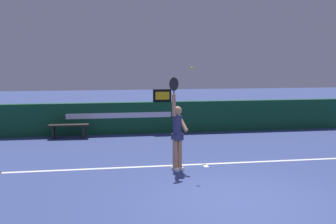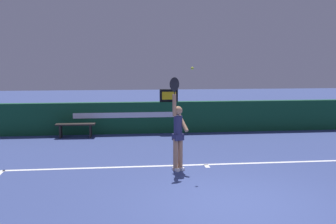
{
  "view_description": "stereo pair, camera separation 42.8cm",
  "coord_description": "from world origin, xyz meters",
  "px_view_note": "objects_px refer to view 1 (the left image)",
  "views": [
    {
      "loc": [
        -2.53,
        -6.91,
        2.78
      ],
      "look_at": [
        -1.1,
        2.13,
        1.55
      ],
      "focal_mm": 40.67,
      "sensor_mm": 36.0,
      "label": 1
    },
    {
      "loc": [
        -2.11,
        -6.96,
        2.78
      ],
      "look_at": [
        -1.1,
        2.13,
        1.55
      ],
      "focal_mm": 40.67,
      "sensor_mm": 36.0,
      "label": 2
    }
  ],
  "objects_px": {
    "tennis_player": "(177,132)",
    "courtside_bench_near": "(69,128)",
    "tennis_ball": "(192,68)",
    "speed_display": "(162,95)"
  },
  "relations": [
    {
      "from": "speed_display",
      "to": "courtside_bench_near",
      "type": "height_order",
      "value": "speed_display"
    },
    {
      "from": "tennis_player",
      "to": "courtside_bench_near",
      "type": "bearing_deg",
      "value": 124.46
    },
    {
      "from": "tennis_ball",
      "to": "speed_display",
      "type": "bearing_deg",
      "value": 89.75
    },
    {
      "from": "tennis_ball",
      "to": "courtside_bench_near",
      "type": "height_order",
      "value": "tennis_ball"
    },
    {
      "from": "tennis_player",
      "to": "courtside_bench_near",
      "type": "xyz_separation_m",
      "value": [
        -3.14,
        4.58,
        -0.6
      ]
    },
    {
      "from": "tennis_player",
      "to": "courtside_bench_near",
      "type": "relative_size",
      "value": 1.66
    },
    {
      "from": "speed_display",
      "to": "tennis_player",
      "type": "relative_size",
      "value": 0.29
    },
    {
      "from": "tennis_player",
      "to": "courtside_bench_near",
      "type": "distance_m",
      "value": 5.59
    },
    {
      "from": "tennis_player",
      "to": "tennis_ball",
      "type": "xyz_separation_m",
      "value": [
        0.32,
        -0.19,
        1.61
      ]
    },
    {
      "from": "speed_display",
      "to": "tennis_ball",
      "type": "height_order",
      "value": "tennis_ball"
    }
  ]
}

